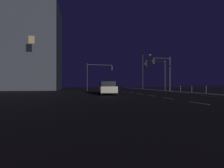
{
  "coord_description": "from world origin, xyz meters",
  "views": [
    {
      "loc": [
        -7.68,
        -1.38,
        1.24
      ],
      "look_at": [
        -1.69,
        31.96,
        1.32
      ],
      "focal_mm": 28.06,
      "sensor_mm": 36.0,
      "label": 1
    }
  ],
  "objects_px": {
    "traffic_light_far_right": "(99,71)",
    "street_lamp_far_end": "(144,69)",
    "traffic_light_near_right": "(162,67)",
    "building_distant": "(10,48)",
    "car": "(107,88)",
    "traffic_light_far_center": "(156,69)"
  },
  "relations": [
    {
      "from": "traffic_light_far_right",
      "to": "street_lamp_far_end",
      "type": "relative_size",
      "value": 0.66
    },
    {
      "from": "traffic_light_near_right",
      "to": "building_distant",
      "type": "relative_size",
      "value": 0.27
    },
    {
      "from": "building_distant",
      "to": "traffic_light_far_right",
      "type": "bearing_deg",
      "value": -22.01
    },
    {
      "from": "traffic_light_far_right",
      "to": "car",
      "type": "bearing_deg",
      "value": -91.81
    },
    {
      "from": "building_distant",
      "to": "traffic_light_near_right",
      "type": "bearing_deg",
      "value": -28.73
    },
    {
      "from": "car",
      "to": "traffic_light_far_center",
      "type": "xyz_separation_m",
      "value": [
        9.51,
        7.46,
        3.05
      ]
    },
    {
      "from": "traffic_light_far_center",
      "to": "building_distant",
      "type": "relative_size",
      "value": 0.26
    },
    {
      "from": "traffic_light_far_right",
      "to": "street_lamp_far_end",
      "type": "distance_m",
      "value": 12.12
    },
    {
      "from": "traffic_light_far_center",
      "to": "traffic_light_far_right",
      "type": "bearing_deg",
      "value": 146.49
    },
    {
      "from": "traffic_light_far_right",
      "to": "street_lamp_far_end",
      "type": "xyz_separation_m",
      "value": [
        11.03,
        4.9,
        1.14
      ]
    },
    {
      "from": "building_distant",
      "to": "street_lamp_far_end",
      "type": "bearing_deg",
      "value": -5.04
    },
    {
      "from": "traffic_light_far_center",
      "to": "traffic_light_near_right",
      "type": "xyz_separation_m",
      "value": [
        0.26,
        -1.78,
        0.12
      ]
    },
    {
      "from": "street_lamp_far_end",
      "to": "building_distant",
      "type": "distance_m",
      "value": 30.02
    },
    {
      "from": "traffic_light_near_right",
      "to": "street_lamp_far_end",
      "type": "xyz_separation_m",
      "value": [
        1.68,
        12.69,
        0.95
      ]
    },
    {
      "from": "street_lamp_far_end",
      "to": "traffic_light_far_center",
      "type": "bearing_deg",
      "value": -100.09
    },
    {
      "from": "building_distant",
      "to": "traffic_light_far_center",
      "type": "bearing_deg",
      "value": -26.06
    },
    {
      "from": "street_lamp_far_end",
      "to": "building_distant",
      "type": "relative_size",
      "value": 0.39
    },
    {
      "from": "car",
      "to": "street_lamp_far_end",
      "type": "distance_m",
      "value": 22.04
    },
    {
      "from": "car",
      "to": "traffic_light_far_right",
      "type": "distance_m",
      "value": 13.8
    },
    {
      "from": "traffic_light_far_center",
      "to": "traffic_light_near_right",
      "type": "height_order",
      "value": "traffic_light_near_right"
    },
    {
      "from": "car",
      "to": "traffic_light_near_right",
      "type": "xyz_separation_m",
      "value": [
        9.77,
        5.68,
        3.16
      ]
    },
    {
      "from": "traffic_light_near_right",
      "to": "building_distant",
      "type": "height_order",
      "value": "building_distant"
    }
  ]
}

